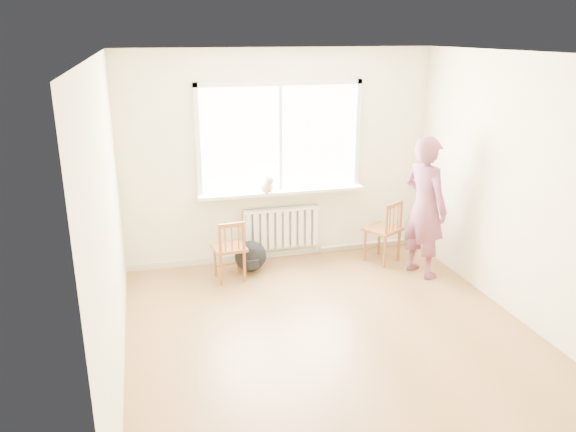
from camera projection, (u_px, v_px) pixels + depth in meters
floor at (336, 340)px, 5.50m from camera, size 4.50×4.50×0.00m
ceiling at (344, 54)px, 4.65m from camera, size 4.50×4.50×0.00m
back_wall at (280, 158)px, 7.14m from camera, size 4.00×0.01×2.70m
window at (280, 133)px, 7.02m from camera, size 2.12×0.05×1.42m
windowsill at (282, 191)px, 7.17m from camera, size 2.15×0.22×0.04m
radiator at (282, 227)px, 7.34m from camera, size 1.00×0.12×0.55m
heating_pipe at (368, 243)px, 7.79m from camera, size 1.40×0.04×0.04m
baseboard at (280, 253)px, 7.54m from camera, size 4.00×0.03×0.08m
chair_left at (230, 250)px, 6.71m from camera, size 0.42×0.40×0.77m
chair_right at (386, 231)px, 7.24m from camera, size 0.56×0.55×0.84m
person at (425, 207)px, 6.75m from camera, size 0.60×0.73×1.73m
cat at (267, 185)px, 7.00m from camera, size 0.20×0.40×0.27m
backpack at (251, 256)px, 7.03m from camera, size 0.42×0.32×0.40m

